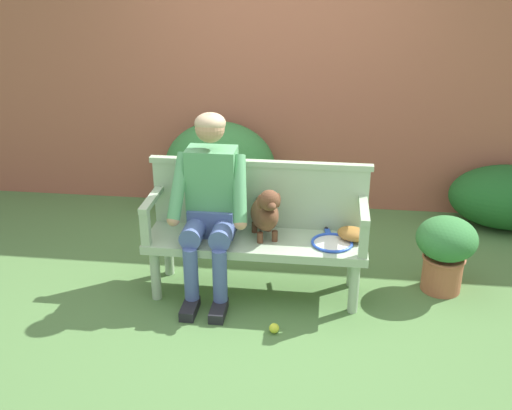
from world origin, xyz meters
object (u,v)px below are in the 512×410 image
dog_on_bench (266,212)px  tennis_racket (331,241)px  garden_bench (256,245)px  baseball_glove (353,234)px  person_seated (210,200)px  potted_plant (445,248)px  tennis_ball (274,328)px

dog_on_bench → tennis_racket: bearing=0.3°
garden_bench → baseball_glove: 0.68m
garden_bench → person_seated: size_ratio=1.18×
dog_on_bench → baseball_glove: (0.60, 0.05, -0.15)m
person_seated → potted_plant: bearing=7.1°
tennis_ball → dog_on_bench: bearing=102.9°
garden_bench → person_seated: 0.46m
person_seated → dog_on_bench: (0.38, 0.00, -0.08)m
garden_bench → tennis_racket: 0.53m
garden_bench → tennis_racket: tennis_racket is taller
person_seated → potted_plant: 1.71m
baseball_glove → tennis_ball: bearing=-102.6°
tennis_racket → tennis_ball: tennis_racket is taller
garden_bench → tennis_ball: size_ratio=23.36×
garden_bench → dog_on_bench: size_ratio=3.86×
tennis_ball → person_seated: bearing=135.6°
garden_bench → tennis_racket: bearing=-0.3°
garden_bench → dog_on_bench: bearing=-3.8°
tennis_racket → potted_plant: bearing=13.7°
tennis_racket → potted_plant: potted_plant is taller
potted_plant → garden_bench: bearing=-171.6°
potted_plant → baseball_glove: bearing=-167.6°
garden_bench → potted_plant: (1.34, 0.20, -0.04)m
baseball_glove → tennis_ball: size_ratio=3.33×
tennis_racket → baseball_glove: (0.14, 0.05, 0.04)m
dog_on_bench → tennis_ball: (0.11, -0.49, -0.60)m
person_seated → baseball_glove: bearing=3.4°
garden_bench → dog_on_bench: dog_on_bench is taller
garden_bench → tennis_ball: 0.63m
dog_on_bench → tennis_ball: size_ratio=6.06×
person_seated → tennis_racket: person_seated is taller
garden_bench → tennis_ball: garden_bench is taller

